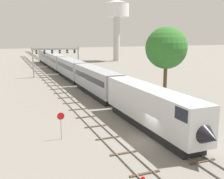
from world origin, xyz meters
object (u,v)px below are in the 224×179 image
at_px(passenger_train, 70,68).
at_px(stop_sign, 61,122).
at_px(trackside_tree_left, 166,48).
at_px(water_tower, 117,14).
at_px(signal_gantry, 56,54).

distance_m(passenger_train, stop_sign, 39.30).
bearing_deg(trackside_tree_left, water_tower, 73.43).
bearing_deg(passenger_train, water_tower, 53.62).
relative_size(passenger_train, stop_sign, 33.34).
bearing_deg(trackside_tree_left, stop_sign, -152.51).
bearing_deg(water_tower, stop_sign, -116.63).
distance_m(passenger_train, signal_gantry, 6.46).
bearing_deg(passenger_train, stop_sign, -104.74).
bearing_deg(signal_gantry, trackside_tree_left, -72.37).
distance_m(signal_gantry, trackside_tree_left, 35.42).
xyz_separation_m(signal_gantry, trackside_tree_left, (10.69, -33.64, 2.90)).
height_order(signal_gantry, water_tower, water_tower).
bearing_deg(stop_sign, signal_gantry, 79.84).
xyz_separation_m(water_tower, stop_sign, (-38.33, -76.46, -16.80)).
xyz_separation_m(signal_gantry, stop_sign, (-7.75, -43.24, -3.78)).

